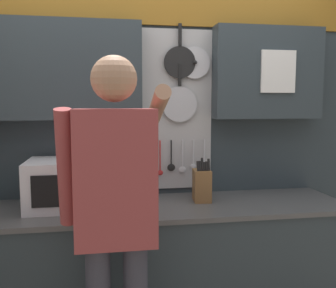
{
  "coord_description": "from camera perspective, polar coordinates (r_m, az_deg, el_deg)",
  "views": [
    {
      "loc": [
        -0.4,
        -2.31,
        1.53
      ],
      "look_at": [
        0.03,
        0.2,
        1.26
      ],
      "focal_mm": 40.0,
      "sensor_mm": 36.0,
      "label": 1
    }
  ],
  "objects": [
    {
      "name": "base_cabinet_counter",
      "position": [
        2.58,
        0.08,
        -18.82
      ],
      "size": [
        2.31,
        0.64,
        0.89
      ],
      "color": "#2D383D",
      "rests_on": "ground_plane"
    },
    {
      "name": "knife_block",
      "position": [
        2.51,
        5.18,
        -6.22
      ],
      "size": [
        0.12,
        0.16,
        0.29
      ],
      "color": "brown",
      "rests_on": "base_cabinet_counter"
    },
    {
      "name": "microwave",
      "position": [
        2.43,
        -14.67,
        -5.83
      ],
      "size": [
        0.52,
        0.4,
        0.3
      ],
      "color": "silver",
      "rests_on": "base_cabinet_counter"
    },
    {
      "name": "person",
      "position": [
        1.83,
        -7.96,
        -9.08
      ],
      "size": [
        0.54,
        0.66,
        1.75
      ],
      "color": "#383842",
      "rests_on": "ground_plane"
    },
    {
      "name": "back_wall_unit",
      "position": [
        2.63,
        -1.14,
        4.24
      ],
      "size": [
        2.88,
        0.22,
        2.37
      ],
      "color": "#2D383D",
      "rests_on": "ground_plane"
    },
    {
      "name": "utensil_crock",
      "position": [
        2.44,
        -5.5,
        -7.44
      ],
      "size": [
        0.11,
        0.11,
        0.34
      ],
      "color": "white",
      "rests_on": "base_cabinet_counter"
    }
  ]
}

